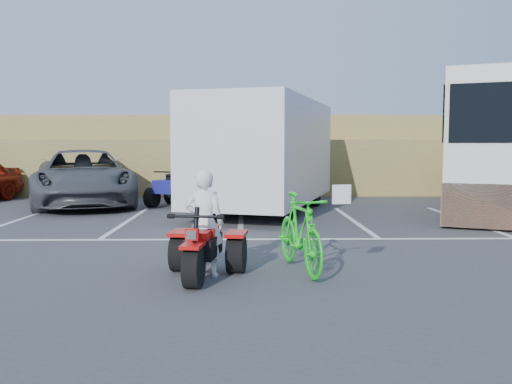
{
  "coord_description": "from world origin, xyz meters",
  "views": [
    {
      "loc": [
        0.12,
        -7.92,
        1.82
      ],
      "look_at": [
        0.3,
        1.48,
        1.0
      ],
      "focal_mm": 38.0,
      "sensor_mm": 36.0,
      "label": 1
    }
  ],
  "objects_px": {
    "red_trike_atv": "(202,279)",
    "quad_atv_blue": "(177,206)",
    "rider": "(204,223)",
    "green_dirt_bike": "(300,233)",
    "rv_motorhome": "(499,156)",
    "quad_atv_green": "(226,212)",
    "grey_pickup": "(84,177)",
    "cargo_trailer": "(265,152)"
  },
  "relations": [
    {
      "from": "red_trike_atv",
      "to": "quad_atv_blue",
      "type": "bearing_deg",
      "value": 107.48
    },
    {
      "from": "red_trike_atv",
      "to": "rider",
      "type": "distance_m",
      "value": 0.76
    },
    {
      "from": "green_dirt_bike",
      "to": "rv_motorhome",
      "type": "bearing_deg",
      "value": 37.7
    },
    {
      "from": "quad_atv_blue",
      "to": "quad_atv_green",
      "type": "bearing_deg",
      "value": -22.31
    },
    {
      "from": "red_trike_atv",
      "to": "quad_atv_green",
      "type": "distance_m",
      "value": 7.26
    },
    {
      "from": "red_trike_atv",
      "to": "grey_pickup",
      "type": "xyz_separation_m",
      "value": [
        -4.32,
        9.2,
        0.84
      ]
    },
    {
      "from": "cargo_trailer",
      "to": "quad_atv_green",
      "type": "relative_size",
      "value": 4.42
    },
    {
      "from": "grey_pickup",
      "to": "rv_motorhome",
      "type": "bearing_deg",
      "value": -22.27
    },
    {
      "from": "green_dirt_bike",
      "to": "quad_atv_green",
      "type": "bearing_deg",
      "value": 88.5
    },
    {
      "from": "quad_atv_blue",
      "to": "red_trike_atv",
      "type": "bearing_deg",
      "value": -56.93
    },
    {
      "from": "rider",
      "to": "cargo_trailer",
      "type": "xyz_separation_m",
      "value": [
        1.11,
        7.36,
        0.89
      ]
    },
    {
      "from": "quad_atv_blue",
      "to": "quad_atv_green",
      "type": "height_order",
      "value": "quad_atv_blue"
    },
    {
      "from": "cargo_trailer",
      "to": "quad_atv_blue",
      "type": "distance_m",
      "value": 3.35
    },
    {
      "from": "rider",
      "to": "quad_atv_blue",
      "type": "xyz_separation_m",
      "value": [
        -1.49,
        8.69,
        -0.75
      ]
    },
    {
      "from": "green_dirt_bike",
      "to": "cargo_trailer",
      "type": "xyz_separation_m",
      "value": [
        -0.24,
        7.09,
        1.07
      ]
    },
    {
      "from": "grey_pickup",
      "to": "quad_atv_blue",
      "type": "bearing_deg",
      "value": -24.87
    },
    {
      "from": "green_dirt_bike",
      "to": "cargo_trailer",
      "type": "height_order",
      "value": "cargo_trailer"
    },
    {
      "from": "green_dirt_bike",
      "to": "quad_atv_blue",
      "type": "relative_size",
      "value": 1.14
    },
    {
      "from": "rv_motorhome",
      "to": "cargo_trailer",
      "type": "bearing_deg",
      "value": -150.18
    },
    {
      "from": "green_dirt_bike",
      "to": "rv_motorhome",
      "type": "height_order",
      "value": "rv_motorhome"
    },
    {
      "from": "red_trike_atv",
      "to": "green_dirt_bike",
      "type": "xyz_separation_m",
      "value": [
        1.37,
        0.41,
        0.56
      ]
    },
    {
      "from": "green_dirt_bike",
      "to": "quad_atv_blue",
      "type": "height_order",
      "value": "green_dirt_bike"
    },
    {
      "from": "cargo_trailer",
      "to": "green_dirt_bike",
      "type": "bearing_deg",
      "value": -70.7
    },
    {
      "from": "red_trike_atv",
      "to": "quad_atv_green",
      "type": "height_order",
      "value": "quad_atv_green"
    },
    {
      "from": "grey_pickup",
      "to": "cargo_trailer",
      "type": "bearing_deg",
      "value": -34.83
    },
    {
      "from": "quad_atv_blue",
      "to": "quad_atv_green",
      "type": "distance_m",
      "value": 2.2
    },
    {
      "from": "rv_motorhome",
      "to": "quad_atv_blue",
      "type": "relative_size",
      "value": 5.9
    },
    {
      "from": "rider",
      "to": "cargo_trailer",
      "type": "distance_m",
      "value": 7.49
    },
    {
      "from": "quad_atv_green",
      "to": "rv_motorhome",
      "type": "bearing_deg",
      "value": 5.2
    },
    {
      "from": "rv_motorhome",
      "to": "quad_atv_green",
      "type": "height_order",
      "value": "rv_motorhome"
    },
    {
      "from": "rider",
      "to": "quad_atv_blue",
      "type": "relative_size",
      "value": 0.9
    },
    {
      "from": "grey_pickup",
      "to": "quad_atv_blue",
      "type": "distance_m",
      "value": 2.99
    },
    {
      "from": "red_trike_atv",
      "to": "grey_pickup",
      "type": "distance_m",
      "value": 10.2
    },
    {
      "from": "grey_pickup",
      "to": "quad_atv_blue",
      "type": "xyz_separation_m",
      "value": [
        2.85,
        -0.37,
        -0.84
      ]
    },
    {
      "from": "grey_pickup",
      "to": "rv_motorhome",
      "type": "height_order",
      "value": "rv_motorhome"
    },
    {
      "from": "cargo_trailer",
      "to": "red_trike_atv",
      "type": "bearing_deg",
      "value": -81.21
    },
    {
      "from": "red_trike_atv",
      "to": "green_dirt_bike",
      "type": "bearing_deg",
      "value": 24.78
    },
    {
      "from": "rider",
      "to": "green_dirt_bike",
      "type": "xyz_separation_m",
      "value": [
        1.35,
        0.26,
        -0.18
      ]
    },
    {
      "from": "red_trike_atv",
      "to": "rider",
      "type": "xyz_separation_m",
      "value": [
        0.02,
        0.15,
        0.75
      ]
    },
    {
      "from": "grey_pickup",
      "to": "cargo_trailer",
      "type": "xyz_separation_m",
      "value": [
        5.45,
        -1.7,
        0.8
      ]
    },
    {
      "from": "cargo_trailer",
      "to": "quad_atv_green",
      "type": "bearing_deg",
      "value": -149.6
    },
    {
      "from": "red_trike_atv",
      "to": "quad_atv_blue",
      "type": "relative_size",
      "value": 0.88
    }
  ]
}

